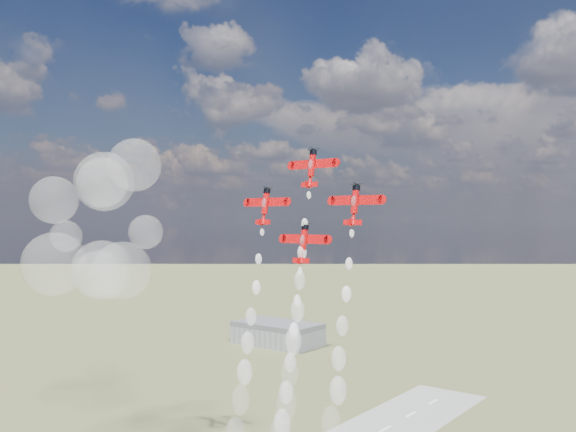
{
  "coord_description": "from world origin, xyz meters",
  "views": [
    {
      "loc": [
        103.31,
        -100.62,
        73.84
      ],
      "look_at": [
        11.4,
        19.03,
        74.61
      ],
      "focal_mm": 38.0,
      "sensor_mm": 36.0,
      "label": 1
    }
  ],
  "objects_px": {
    "hangar": "(278,333)",
    "plane_left": "(265,205)",
    "plane_lead": "(312,167)",
    "plane_slot": "(303,243)",
    "plane_right": "(355,204)"
  },
  "relations": [
    {
      "from": "hangar",
      "to": "plane_left",
      "type": "height_order",
      "value": "plane_left"
    },
    {
      "from": "plane_right",
      "to": "plane_lead",
      "type": "bearing_deg",
      "value": 172.62
    },
    {
      "from": "hangar",
      "to": "plane_left",
      "type": "distance_m",
      "value": 215.3
    },
    {
      "from": "plane_lead",
      "to": "plane_right",
      "type": "height_order",
      "value": "plane_lead"
    },
    {
      "from": "hangar",
      "to": "plane_slot",
      "type": "xyz_separation_m",
      "value": [
        137.4,
        -162.75,
        61.71
      ]
    },
    {
      "from": "plane_lead",
      "to": "plane_right",
      "type": "xyz_separation_m",
      "value": [
        13.29,
        -1.72,
        -9.14
      ]
    },
    {
      "from": "plane_left",
      "to": "plane_right",
      "type": "relative_size",
      "value": 1.0
    },
    {
      "from": "plane_left",
      "to": "hangar",
      "type": "bearing_deg",
      "value": 127.62
    },
    {
      "from": "plane_right",
      "to": "plane_slot",
      "type": "xyz_separation_m",
      "value": [
        -13.29,
        -1.72,
        -9.14
      ]
    },
    {
      "from": "plane_left",
      "to": "plane_lead",
      "type": "bearing_deg",
      "value": 7.38
    },
    {
      "from": "plane_lead",
      "to": "plane_left",
      "type": "relative_size",
      "value": 1.0
    },
    {
      "from": "plane_right",
      "to": "plane_slot",
      "type": "distance_m",
      "value": 16.22
    },
    {
      "from": "plane_lead",
      "to": "plane_left",
      "type": "xyz_separation_m",
      "value": [
        -13.29,
        -1.72,
        -9.14
      ]
    },
    {
      "from": "hangar",
      "to": "plane_lead",
      "type": "height_order",
      "value": "plane_lead"
    },
    {
      "from": "plane_left",
      "to": "plane_slot",
      "type": "height_order",
      "value": "plane_left"
    }
  ]
}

